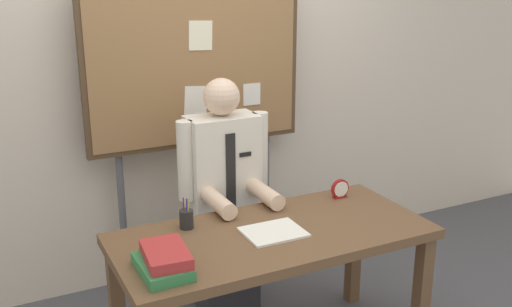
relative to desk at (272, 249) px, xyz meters
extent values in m
cube|color=beige|center=(0.00, 1.19, 0.71)|extent=(6.40, 0.08, 2.70)
cube|color=brown|center=(0.00, 0.00, 0.07)|extent=(1.56, 0.72, 0.05)
cube|color=brown|center=(0.72, -0.30, -0.30)|extent=(0.07, 0.07, 0.69)
cube|color=brown|center=(0.72, 0.30, -0.30)|extent=(0.07, 0.07, 0.69)
cube|color=#2D2D33|center=(0.00, 0.61, -0.42)|extent=(0.34, 0.30, 0.44)
cube|color=silver|center=(0.00, 0.61, 0.17)|extent=(0.40, 0.22, 0.75)
sphere|color=beige|center=(0.00, 0.61, 0.66)|extent=(0.21, 0.21, 0.21)
cylinder|color=silver|center=(-0.23, 0.59, 0.32)|extent=(0.09, 0.09, 0.45)
cylinder|color=silver|center=(0.23, 0.59, 0.32)|extent=(0.09, 0.09, 0.45)
cylinder|color=beige|center=(-0.14, 0.35, 0.15)|extent=(0.09, 0.30, 0.09)
cylinder|color=beige|center=(0.14, 0.35, 0.15)|extent=(0.09, 0.30, 0.09)
cube|color=black|center=(0.00, 0.50, 0.23)|extent=(0.06, 0.01, 0.49)
cube|color=black|center=(0.09, 0.50, 0.34)|extent=(0.07, 0.01, 0.02)
cube|color=#4C3823|center=(0.00, 0.99, 0.78)|extent=(1.37, 0.05, 1.01)
cube|color=olive|center=(0.00, 0.98, 0.78)|extent=(1.31, 0.04, 0.95)
cylinder|color=#59595E|center=(-0.50, 1.02, -0.17)|extent=(0.04, 0.04, 0.95)
cylinder|color=#59595E|center=(0.50, 1.02, -0.17)|extent=(0.04, 0.04, 0.95)
cube|color=#F4EFCC|center=(0.02, 0.96, 0.95)|extent=(0.15, 0.00, 0.18)
cube|color=white|center=(0.36, 0.96, 0.57)|extent=(0.12, 0.00, 0.14)
cube|color=white|center=(-0.02, 0.96, 0.57)|extent=(0.16, 0.00, 0.18)
cube|color=#337F47|center=(-0.61, -0.15, 0.12)|extent=(0.20, 0.29, 0.05)
cube|color=#B22D2D|center=(-0.59, -0.14, 0.17)|extent=(0.20, 0.29, 0.05)
cube|color=white|center=(-0.01, -0.02, 0.10)|extent=(0.29, 0.24, 0.01)
cylinder|color=maroon|center=(0.55, 0.23, 0.15)|extent=(0.11, 0.02, 0.11)
cylinder|color=white|center=(0.55, 0.22, 0.15)|extent=(0.09, 0.00, 0.09)
cube|color=maroon|center=(0.55, 0.23, 0.10)|extent=(0.08, 0.04, 0.01)
cylinder|color=#262626|center=(-0.36, 0.23, 0.14)|extent=(0.07, 0.07, 0.09)
cylinder|color=#263399|center=(-0.36, 0.22, 0.18)|extent=(0.01, 0.01, 0.15)
cylinder|color=maroon|center=(-0.37, 0.24, 0.18)|extent=(0.01, 0.01, 0.15)
cylinder|color=gold|center=(-0.36, 0.22, 0.18)|extent=(0.01, 0.01, 0.15)
camera|label=1|loc=(-1.25, -2.32, 1.32)|focal=41.28mm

